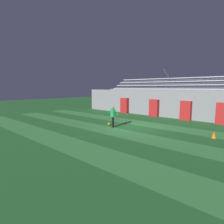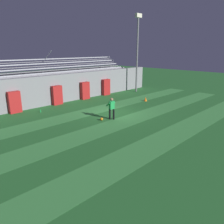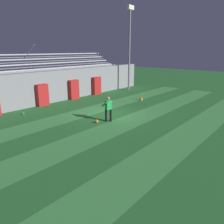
% 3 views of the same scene
% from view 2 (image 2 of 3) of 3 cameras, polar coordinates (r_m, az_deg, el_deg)
% --- Properties ---
extents(ground_plane, '(80.00, 80.00, 0.00)m').
position_cam_2_polar(ground_plane, '(18.28, 0.41, -0.31)').
color(ground_plane, '#236028').
extents(turf_stripe_near, '(28.00, 1.95, 0.01)m').
position_cam_2_polar(turf_stripe_near, '(14.93, 17.13, -4.90)').
color(turf_stripe_near, '#38843D').
rests_on(turf_stripe_near, ground).
extents(turf_stripe_mid, '(28.00, 1.95, 0.01)m').
position_cam_2_polar(turf_stripe_mid, '(16.94, 5.49, -1.72)').
color(turf_stripe_mid, '#38843D').
rests_on(turf_stripe_mid, ground).
extents(turf_stripe_far, '(28.00, 1.95, 0.01)m').
position_cam_2_polar(turf_stripe_far, '(19.53, -3.35, 0.76)').
color(turf_stripe_far, '#38843D').
rests_on(turf_stripe_far, ground).
extents(back_wall, '(24.00, 0.60, 2.80)m').
position_cam_2_polar(back_wall, '(22.88, -11.34, 6.33)').
color(back_wall, gray).
rests_on(back_wall, ground).
extents(padding_pillar_gate_left, '(0.99, 0.44, 1.82)m').
position_cam_2_polar(padding_pillar_gate_left, '(21.63, -14.18, 4.28)').
color(padding_pillar_gate_left, '#B21E1E').
rests_on(padding_pillar_gate_left, ground).
extents(padding_pillar_gate_right, '(0.99, 0.44, 1.82)m').
position_cam_2_polar(padding_pillar_gate_right, '(23.51, -7.09, 5.57)').
color(padding_pillar_gate_right, '#B21E1E').
rests_on(padding_pillar_gate_right, ground).
extents(padding_pillar_far_left, '(0.99, 0.44, 1.82)m').
position_cam_2_polar(padding_pillar_far_left, '(19.92, -24.13, 2.35)').
color(padding_pillar_far_left, '#B21E1E').
rests_on(padding_pillar_far_left, ground).
extents(padding_pillar_far_right, '(0.99, 0.44, 1.82)m').
position_cam_2_polar(padding_pillar_far_right, '(25.49, -1.60, 6.51)').
color(padding_pillar_far_right, '#B21E1E').
rests_on(padding_pillar_far_right, ground).
extents(bleacher_stand, '(18.00, 3.35, 5.03)m').
position_cam_2_polar(bleacher_stand, '(24.53, -13.99, 7.05)').
color(bleacher_stand, gray).
rests_on(bleacher_stand, ground).
extents(floodlight_pole, '(0.90, 0.36, 9.11)m').
position_cam_2_polar(floodlight_pole, '(27.42, 6.67, 17.06)').
color(floodlight_pole, slate).
rests_on(floodlight_pole, ground).
extents(goalkeeper, '(0.65, 0.63, 1.67)m').
position_cam_2_polar(goalkeeper, '(16.46, -0.11, 1.28)').
color(goalkeeper, black).
rests_on(goalkeeper, ground).
extents(soccer_ball, '(0.22, 0.22, 0.22)m').
position_cam_2_polar(soccer_ball, '(16.43, -2.75, -1.84)').
color(soccer_ball, orange).
rests_on(soccer_ball, ground).
extents(traffic_cone, '(0.30, 0.30, 0.42)m').
position_cam_2_polar(traffic_cone, '(22.77, 8.75, 3.36)').
color(traffic_cone, orange).
rests_on(traffic_cone, ground).
extents(water_bottle, '(0.07, 0.07, 0.24)m').
position_cam_2_polar(water_bottle, '(19.43, -18.17, 0.23)').
color(water_bottle, green).
rests_on(water_bottle, ground).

